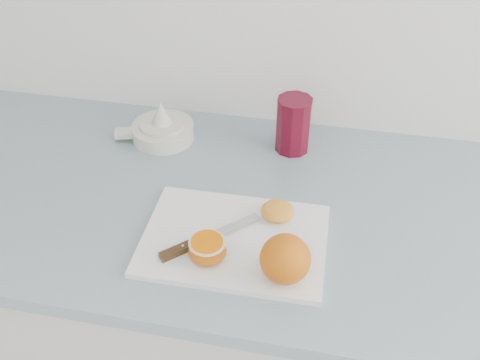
# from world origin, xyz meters

# --- Properties ---
(counter) EXTENTS (2.59, 0.64, 0.89)m
(counter) POSITION_xyz_m (-0.05, 1.70, 0.45)
(counter) COLOR silver
(counter) RESTS_ON ground
(cutting_board) EXTENTS (0.33, 0.24, 0.01)m
(cutting_board) POSITION_xyz_m (0.01, 1.58, 0.90)
(cutting_board) COLOR white
(cutting_board) RESTS_ON counter
(whole_orange) EXTENTS (0.08, 0.08, 0.08)m
(whole_orange) POSITION_xyz_m (0.11, 1.50, 0.94)
(whole_orange) COLOR #C85B02
(whole_orange) RESTS_ON cutting_board
(half_orange) EXTENTS (0.07, 0.07, 0.04)m
(half_orange) POSITION_xyz_m (-0.02, 1.52, 0.92)
(half_orange) COLOR #C85B02
(half_orange) RESTS_ON cutting_board
(squeezed_shell) EXTENTS (0.06, 0.06, 0.03)m
(squeezed_shell) POSITION_xyz_m (0.08, 1.65, 0.92)
(squeezed_shell) COLOR orange
(squeezed_shell) RESTS_ON cutting_board
(paring_knife) EXTENTS (0.16, 0.15, 0.01)m
(paring_knife) POSITION_xyz_m (-0.05, 1.54, 0.91)
(paring_knife) COLOR #432F1C
(paring_knife) RESTS_ON cutting_board
(citrus_juicer) EXTENTS (0.18, 0.14, 0.09)m
(citrus_juicer) POSITION_xyz_m (-0.22, 1.87, 0.92)
(citrus_juicer) COLOR white
(citrus_juicer) RESTS_ON counter
(red_tumbler) EXTENTS (0.08, 0.08, 0.13)m
(red_tumbler) POSITION_xyz_m (0.08, 1.89, 0.95)
(red_tumbler) COLOR maroon
(red_tumbler) RESTS_ON counter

